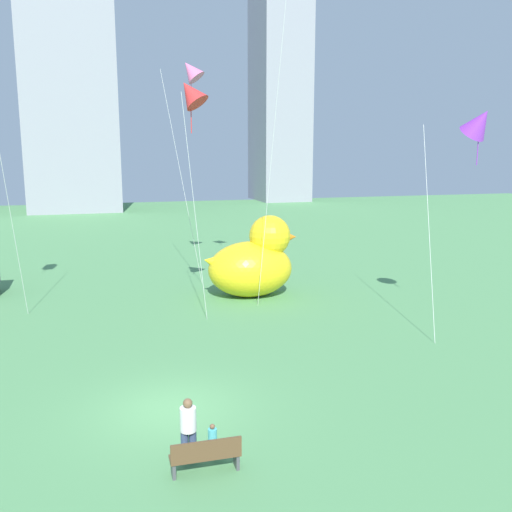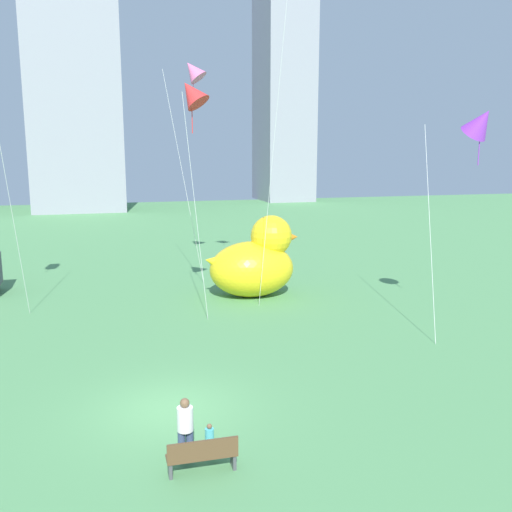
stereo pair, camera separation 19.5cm
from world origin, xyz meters
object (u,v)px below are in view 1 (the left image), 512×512
object	(u,v)px
person_adult	(188,427)
kite_pink	(191,71)
person_child	(213,439)
kite_red	(191,93)
park_bench	(206,455)
giant_inflatable_duck	(254,262)
kite_purple	(479,123)

from	to	relation	value
person_adult	kite_pink	size ratio (longest dim) A/B	0.13
person_adult	person_child	world-z (taller)	person_adult
kite_red	kite_pink	xyz separation A→B (m)	(1.48, 8.49, 2.06)
park_bench	kite_pink	size ratio (longest dim) A/B	0.13
giant_inflatable_duck	park_bench	bearing A→B (deg)	-109.61
person_adult	giant_inflatable_duck	bearing A→B (deg)	68.62
park_bench	person_adult	xyz separation A→B (m)	(-0.30, 0.66, 0.43)
giant_inflatable_duck	kite_red	xyz separation A→B (m)	(-3.68, -3.10, 8.20)
person_adult	park_bench	bearing A→B (deg)	-65.69
park_bench	person_child	xyz separation A→B (m)	(0.30, 0.63, 0.03)
park_bench	kite_pink	world-z (taller)	kite_pink
park_bench	kite_purple	world-z (taller)	kite_purple
kite_purple	kite_pink	size ratio (longest dim) A/B	0.74
person_adult	giant_inflatable_duck	world-z (taller)	giant_inflatable_duck
giant_inflatable_duck	kite_pink	xyz separation A→B (m)	(-2.20, 5.39, 10.26)
park_bench	kite_purple	bearing A→B (deg)	31.25
kite_red	kite_purple	size ratio (longest dim) A/B	1.14
giant_inflatable_duck	kite_purple	xyz separation A→B (m)	(7.15, -8.14, 6.88)
park_bench	person_child	world-z (taller)	person_child
kite_red	kite_pink	distance (m)	8.86
kite_purple	kite_red	bearing A→B (deg)	155.04
giant_inflatable_duck	kite_purple	size ratio (longest dim) A/B	0.54
giant_inflatable_duck	kite_pink	world-z (taller)	kite_pink
person_child	giant_inflatable_duck	size ratio (longest dim) A/B	0.18
person_adult	kite_purple	xyz separation A→B (m)	(13.13, 7.12, 7.78)
kite_red	kite_pink	world-z (taller)	kite_pink
kite_pink	kite_purple	bearing A→B (deg)	-55.34
kite_pink	park_bench	bearing A→B (deg)	-99.26
park_bench	kite_purple	xyz separation A→B (m)	(12.83, 7.79, 8.22)
person_child	kite_purple	world-z (taller)	kite_purple
kite_pink	giant_inflatable_duck	bearing A→B (deg)	-67.78
giant_inflatable_duck	kite_purple	distance (m)	12.84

